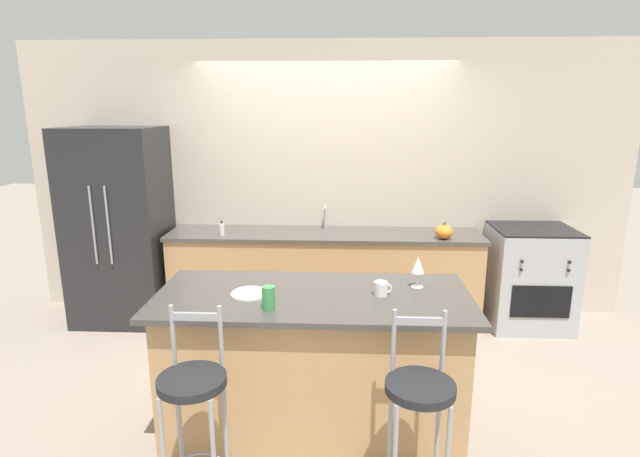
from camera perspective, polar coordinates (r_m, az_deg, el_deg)
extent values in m
plane|color=gray|center=(4.80, 0.31, -11.84)|extent=(18.00, 18.00, 0.00)
cube|color=beige|center=(5.04, 0.65, 5.47)|extent=(6.00, 0.07, 2.70)
cube|color=tan|center=(4.97, 0.49, -5.60)|extent=(2.98, 0.60, 0.86)
cube|color=#47423D|center=(4.84, 0.50, -0.61)|extent=(3.02, 0.64, 0.03)
cube|color=black|center=(4.84, 0.50, -0.48)|extent=(0.56, 0.33, 0.01)
cylinder|color=#ADAFB5|center=(5.01, 0.60, 1.38)|extent=(0.02, 0.02, 0.22)
cylinder|color=#ADAFB5|center=(4.93, 0.57, 2.37)|extent=(0.02, 0.12, 0.02)
cube|color=tan|center=(3.32, -0.75, -15.47)|extent=(1.83, 0.74, 0.91)
cube|color=#47423D|center=(3.11, -0.78, -7.84)|extent=(1.95, 0.86, 0.03)
cube|color=#232326|center=(5.22, -21.91, 0.25)|extent=(0.88, 0.71, 1.89)
cylinder|color=#939399|center=(4.90, -24.52, 0.31)|extent=(0.02, 0.02, 0.72)
cylinder|color=#939399|center=(4.84, -23.05, 0.30)|extent=(0.02, 0.02, 0.72)
cube|color=#ADAFB5|center=(5.22, 22.77, -5.20)|extent=(0.74, 0.66, 0.95)
cube|color=black|center=(4.97, 23.94, -7.68)|extent=(0.53, 0.01, 0.30)
cube|color=black|center=(5.09, 23.27, -0.03)|extent=(0.74, 0.66, 0.02)
cylinder|color=black|center=(4.77, 22.09, -3.52)|extent=(0.03, 0.02, 0.03)
cylinder|color=black|center=(4.92, 26.63, -3.46)|extent=(0.03, 0.02, 0.03)
cylinder|color=black|center=(4.79, 22.01, -4.39)|extent=(0.03, 0.02, 0.03)
cylinder|color=black|center=(4.94, 26.54, -4.31)|extent=(0.03, 0.02, 0.03)
cylinder|color=#99999E|center=(3.02, -15.66, -21.45)|extent=(0.02, 0.02, 0.72)
cylinder|color=#99999E|center=(2.96, -10.71, -21.99)|extent=(0.02, 0.02, 0.72)
cylinder|color=#232326|center=(2.68, -14.43, -16.54)|extent=(0.35, 0.35, 0.04)
cylinder|color=#99999E|center=(2.74, -16.45, -11.60)|extent=(0.02, 0.02, 0.33)
cylinder|color=#99999E|center=(2.67, -11.27, -11.97)|extent=(0.02, 0.02, 0.33)
cube|color=#99999E|center=(2.65, -14.02, -9.73)|extent=(0.25, 0.02, 0.04)
cylinder|color=#99999E|center=(2.90, 7.97, -22.67)|extent=(0.02, 0.02, 0.72)
cylinder|color=#99999E|center=(2.93, 13.23, -22.46)|extent=(0.02, 0.02, 0.72)
cylinder|color=#232326|center=(2.60, 11.38, -17.38)|extent=(0.35, 0.35, 0.04)
cylinder|color=#99999E|center=(2.60, 8.40, -12.50)|extent=(0.02, 0.02, 0.33)
cylinder|color=#99999E|center=(2.64, 13.92, -12.39)|extent=(0.02, 0.02, 0.33)
cube|color=#99999E|center=(2.57, 11.29, -10.35)|extent=(0.25, 0.02, 0.04)
cylinder|color=white|center=(3.13, -8.02, -7.40)|extent=(0.24, 0.24, 0.01)
torus|color=white|center=(3.13, -8.02, -7.30)|extent=(0.23, 0.23, 0.01)
cylinder|color=white|center=(3.29, 11.02, -6.54)|extent=(0.08, 0.08, 0.00)
cylinder|color=white|center=(3.27, 11.05, -5.75)|extent=(0.01, 0.01, 0.09)
cone|color=white|center=(3.24, 11.14, -4.07)|extent=(0.08, 0.08, 0.11)
cylinder|color=white|center=(3.10, 6.94, -6.82)|extent=(0.08, 0.08, 0.09)
torus|color=white|center=(3.10, 7.72, -6.79)|extent=(0.06, 0.01, 0.06)
cylinder|color=#3D934C|center=(2.88, -5.91, -7.90)|extent=(0.07, 0.07, 0.14)
ellipsoid|color=orange|center=(4.72, 13.99, -0.37)|extent=(0.17, 0.17, 0.13)
cylinder|color=brown|center=(4.70, 14.04, 0.53)|extent=(0.02, 0.02, 0.02)
cylinder|color=silver|center=(4.79, -11.15, -0.11)|extent=(0.05, 0.05, 0.11)
cylinder|color=black|center=(4.78, -11.19, 0.70)|extent=(0.02, 0.02, 0.03)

